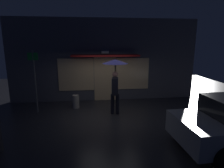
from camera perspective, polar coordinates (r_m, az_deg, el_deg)
ground_plane at (r=7.62m, az=-0.75°, el=-9.70°), size 18.00×18.00×0.00m
building_facade at (r=9.43m, az=-2.25°, el=7.19°), size 9.35×1.00×4.07m
person_with_umbrella at (r=7.39m, az=0.94°, el=3.07°), size 1.01×1.01×2.25m
street_sign_post at (r=8.21m, az=-22.59°, el=1.62°), size 0.40×0.07×2.60m
sidewalk_bollard at (r=8.58m, az=-11.04°, el=-5.29°), size 0.30×0.30×0.59m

